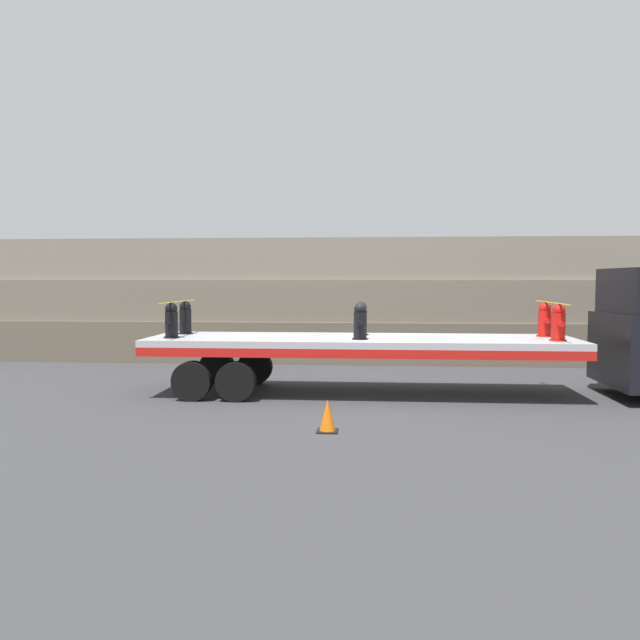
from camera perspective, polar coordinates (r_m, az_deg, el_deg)
ground_plane at (r=14.83m, az=3.69°, el=-6.74°), size 120.00×120.00×0.00m
rock_cliff at (r=21.07m, az=4.00°, el=1.85°), size 60.00×3.30×4.02m
flatbed_trailer at (r=14.69m, az=1.35°, el=-2.50°), size 9.91×2.58×1.34m
fire_hydrant_black_near_0 at (r=14.80m, az=-13.43°, el=-0.09°), size 0.37×0.54×0.82m
fire_hydrant_black_far_0 at (r=15.83m, az=-12.21°, el=0.17°), size 0.37×0.54×0.82m
fire_hydrant_black_near_1 at (r=14.07m, az=3.69°, el=-0.18°), size 0.37×0.54×0.82m
fire_hydrant_black_far_1 at (r=15.16m, az=3.75°, el=0.09°), size 0.37×0.54×0.82m
fire_hydrant_red_near_2 at (r=14.66m, az=20.96°, el=-0.26°), size 0.37×0.54×0.82m
fire_hydrant_red_far_2 at (r=15.71m, az=19.85°, el=0.01°), size 0.37×0.54×0.82m
cargo_strap_rear at (r=15.29m, az=-12.82°, el=1.66°), size 0.05×2.67×0.01m
cargo_strap_middle at (r=15.16m, az=20.42°, el=1.50°), size 0.05×2.67×0.01m
traffic_cone at (r=11.13m, az=0.69°, el=-8.78°), size 0.37×0.37×0.58m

